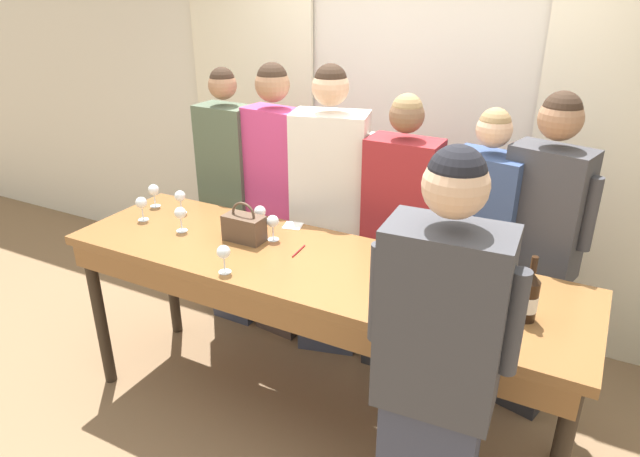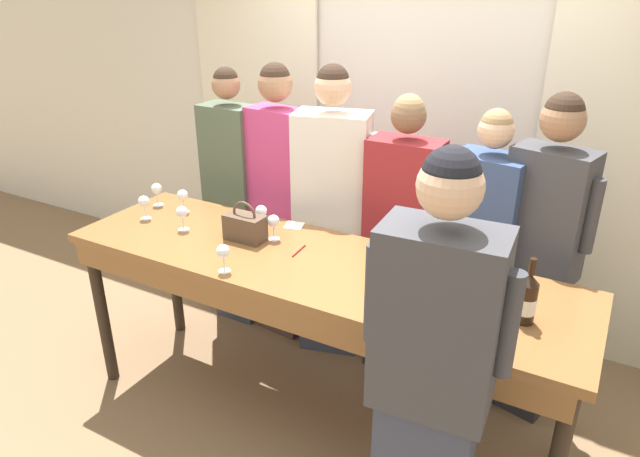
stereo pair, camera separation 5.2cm
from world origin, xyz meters
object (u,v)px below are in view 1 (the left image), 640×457
object	(u,v)px
tasting_bar	(310,281)
wine_bottle	(529,297)
wine_glass_front_left	(154,191)
wine_glass_back_left	(482,293)
wine_glass_center_mid	(180,214)
wine_glass_center_right	(141,204)
guest_olive_jacket	(230,199)
guest_navy_coat	(478,259)
guest_pink_top	(276,200)
guest_cream_sweater	(330,215)
guest_striped_shirt	(399,239)
wine_glass_back_mid	(224,253)
guest_beige_cap	(537,257)
handbag	(244,227)
wine_glass_center_left	(273,222)
wine_glass_front_right	(260,213)
host_pouring	(435,385)

from	to	relation	value
tasting_bar	wine_bottle	distance (m)	1.07
wine_glass_front_left	wine_glass_back_left	world-z (taller)	same
wine_glass_center_mid	wine_glass_center_right	xyz separation A→B (m)	(-0.31, 0.02, 0.00)
guest_olive_jacket	guest_navy_coat	world-z (taller)	guest_olive_jacket
guest_olive_jacket	wine_bottle	bearing A→B (deg)	-19.52
guest_pink_top	guest_cream_sweater	xyz separation A→B (m)	(0.39, -0.00, -0.03)
tasting_bar	guest_pink_top	xyz separation A→B (m)	(-0.65, 0.71, 0.08)
wine_bottle	guest_pink_top	size ratio (longest dim) A/B	0.16
guest_striped_shirt	wine_glass_back_mid	bearing A→B (deg)	-118.36
tasting_bar	guest_beige_cap	bearing A→B (deg)	35.68
wine_glass_front_left	guest_pink_top	xyz separation A→B (m)	(0.58, 0.49, -0.13)
wine_glass_front_left	guest_cream_sweater	world-z (taller)	guest_cream_sweater
handbag	guest_olive_jacket	distance (m)	0.87
wine_glass_center_mid	guest_beige_cap	xyz separation A→B (m)	(1.82, 0.71, -0.15)
tasting_bar	guest_pink_top	size ratio (longest dim) A/B	1.46
wine_glass_center_right	guest_beige_cap	xyz separation A→B (m)	(2.13, 0.69, -0.15)
handbag	wine_glass_center_left	world-z (taller)	handbag
wine_bottle	wine_glass_front_left	distance (m)	2.29
guest_pink_top	guest_striped_shirt	xyz separation A→B (m)	(0.86, 0.00, -0.09)
wine_glass_center_left	guest_striped_shirt	bearing A→B (deg)	47.01
wine_glass_front_left	guest_striped_shirt	size ratio (longest dim) A/B	0.08
wine_glass_back_mid	guest_olive_jacket	size ratio (longest dim) A/B	0.08
tasting_bar	guest_pink_top	world-z (taller)	guest_pink_top
wine_bottle	wine_glass_center_mid	distance (m)	1.88
wine_glass_front_left	guest_olive_jacket	bearing A→B (deg)	66.93
handbag	wine_glass_front_right	world-z (taller)	handbag
tasting_bar	guest_beige_cap	xyz separation A→B (m)	(0.99, 0.71, 0.06)
wine_glass_front_left	guest_striped_shirt	distance (m)	1.54
wine_glass_back_left	wine_glass_front_right	bearing A→B (deg)	166.87
wine_glass_front_left	host_pouring	distance (m)	2.20
guest_pink_top	wine_glass_back_mid	bearing A→B (deg)	-71.85
guest_cream_sweater	host_pouring	bearing A→B (deg)	-49.31
wine_glass_back_mid	guest_beige_cap	bearing A→B (deg)	37.08
wine_glass_center_right	wine_glass_back_mid	bearing A→B (deg)	-20.12
wine_glass_center_right	guest_beige_cap	bearing A→B (deg)	17.98
wine_bottle	guest_olive_jacket	bearing A→B (deg)	160.48
wine_glass_front_left	host_pouring	xyz separation A→B (m)	(2.05, -0.76, -0.16)
wine_glass_back_left	guest_beige_cap	world-z (taller)	guest_beige_cap
tasting_bar	guest_navy_coat	xyz separation A→B (m)	(0.68, 0.71, -0.03)
wine_glass_back_mid	guest_olive_jacket	xyz separation A→B (m)	(-0.70, 0.99, -0.18)
tasting_bar	wine_bottle	world-z (taller)	wine_bottle
wine_bottle	wine_glass_center_right	distance (m)	2.19
wine_glass_back_left	guest_pink_top	size ratio (longest dim) A/B	0.08
wine_bottle	guest_striped_shirt	bearing A→B (deg)	138.69
wine_glass_center_right	guest_navy_coat	bearing A→B (deg)	20.74
guest_striped_shirt	wine_bottle	bearing A→B (deg)	-41.31
guest_navy_coat	guest_cream_sweater	bearing A→B (deg)	-180.00
wine_glass_center_left	wine_glass_center_mid	size ratio (longest dim) A/B	1.00
handbag	wine_glass_front_left	bearing A→B (deg)	169.23
wine_glass_center_right	guest_cream_sweater	xyz separation A→B (m)	(0.89, 0.69, -0.16)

